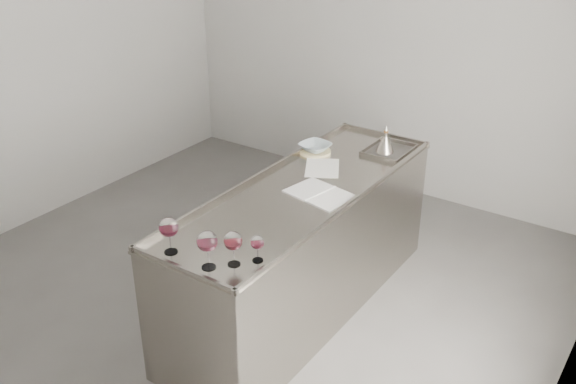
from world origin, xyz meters
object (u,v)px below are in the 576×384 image
Objects in this scene: wine_glass_small at (257,243)px; notebook at (320,194)px; wine_funnel at (385,144)px; wine_glass_right at (233,242)px; wine_glass_middle at (207,242)px; counter at (303,249)px; ceramic_bowl at (315,147)px; wine_glass_left at (169,228)px.

wine_glass_small is 0.33× the size of notebook.
wine_glass_right is at bearing -88.75° from wine_funnel.
wine_funnel is at bearing 91.25° from wine_glass_right.
wine_glass_middle reaches higher than wine_funnel.
notebook is at bearing 88.07° from wine_glass_middle.
wine_glass_small is 1.78m from wine_funnel.
wine_glass_right is at bearing -78.90° from counter.
counter is 10.69× the size of ceramic_bowl.
wine_glass_small reaches higher than notebook.
wine_glass_left is at bearing -164.90° from wine_glass_right.
ceramic_bowl is at bearing 93.37° from wine_glass_left.
ceramic_bowl reaches higher than counter.
ceramic_bowl is (-0.28, 0.58, 0.52)m from counter.
counter is 1.17m from wine_glass_right.
counter is 5.12× the size of notebook.
wine_funnel is (-0.12, 1.77, -0.04)m from wine_glass_small.
wine_funnel is (0.43, 0.32, 0.02)m from ceramic_bowl.
notebook is at bearing 99.07° from wine_glass_small.
wine_glass_left is 1.40× the size of wine_glass_small.
wine_glass_middle is 0.14m from wine_glass_right.
wine_glass_right is (0.19, -0.98, 0.61)m from counter.
counter is 0.49m from notebook.
wine_glass_right is at bearing 47.03° from wine_glass_middle.
wine_glass_middle is (0.28, -0.00, 0.00)m from wine_glass_left.
notebook is (-0.14, 0.87, -0.10)m from wine_glass_small.
ceramic_bowl is (-0.10, 1.66, -0.10)m from wine_glass_left.
counter is at bearing 80.68° from wine_glass_left.
notebook is (0.31, 1.07, -0.15)m from wine_glass_left.
wine_glass_middle is 1.11× the size of wine_glass_right.
ceramic_bowl is (-0.41, 0.59, 0.04)m from notebook.
wine_glass_middle is 1.04× the size of wine_funnel.
notebook is (0.04, 1.07, -0.15)m from wine_glass_middle.
wine_glass_small is 0.89m from notebook.
wine_glass_middle reaches higher than wine_glass_right.
wine_glass_middle is at bearing -132.97° from wine_glass_right.
wine_glass_middle reaches higher than wine_glass_small.
ceramic_bowl is at bearing 102.72° from wine_glass_middle.
counter is 10.95× the size of wine_glass_middle.
wine_glass_middle reaches higher than wine_glass_left.
notebook is at bearing 93.33° from wine_glass_right.
wine_glass_left is 0.50m from wine_glass_small.
wine_glass_small is at bearing -69.31° from ceramic_bowl.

